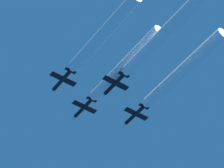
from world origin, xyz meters
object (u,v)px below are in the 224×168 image
object	(u,v)px
jet_lead	(83,108)
jet_right_wingman	(135,115)
jet_slot	(114,84)
jet_left_wingman	(62,80)

from	to	relation	value
jet_lead	jet_right_wingman	xyz separation A→B (m)	(14.77, -9.18, -2.27)
jet_lead	jet_right_wingman	world-z (taller)	jet_lead
jet_lead	jet_slot	world-z (taller)	jet_lead
jet_left_wingman	jet_right_wingman	world-z (taller)	jet_right_wingman
jet_right_wingman	jet_slot	size ratio (longest dim) A/B	1.00
jet_lead	jet_slot	distance (m)	19.84
jet_left_wingman	jet_slot	xyz separation A→B (m)	(13.41, -9.70, -2.05)
jet_lead	jet_left_wingman	world-z (taller)	jet_lead
jet_right_wingman	jet_slot	world-z (taller)	jet_right_wingman
jet_lead	jet_slot	xyz separation A→B (m)	(-0.74, -19.20, -4.97)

